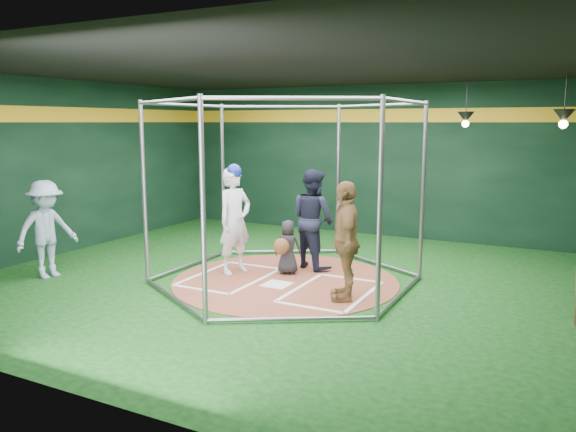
% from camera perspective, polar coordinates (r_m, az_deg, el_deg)
% --- Properties ---
extents(room_shell, '(10.10, 9.10, 3.53)m').
position_cam_1_polar(room_shell, '(9.22, -0.26, 3.93)').
color(room_shell, '#0C360D').
rests_on(room_shell, ground).
extents(clay_disc, '(3.80, 3.80, 0.01)m').
position_cam_1_polar(clay_disc, '(9.55, -0.28, -6.58)').
color(clay_disc, brown).
rests_on(clay_disc, ground).
extents(home_plate, '(0.43, 0.43, 0.01)m').
position_cam_1_polar(home_plate, '(9.29, -1.13, -6.96)').
color(home_plate, white).
rests_on(home_plate, clay_disc).
extents(batter_box_left, '(1.17, 1.77, 0.01)m').
position_cam_1_polar(batter_box_left, '(9.80, -5.92, -6.14)').
color(batter_box_left, white).
rests_on(batter_box_left, clay_disc).
extents(batter_box_right, '(1.17, 1.77, 0.01)m').
position_cam_1_polar(batter_box_right, '(8.94, 4.44, -7.66)').
color(batter_box_right, white).
rests_on(batter_box_right, clay_disc).
extents(batting_cage, '(4.05, 4.67, 3.00)m').
position_cam_1_polar(batting_cage, '(9.24, -0.28, 2.35)').
color(batting_cage, gray).
rests_on(batting_cage, ground).
extents(pendant_lamp_near, '(0.34, 0.34, 0.90)m').
position_cam_1_polar(pendant_lamp_near, '(11.91, 17.61, 9.51)').
color(pendant_lamp_near, black).
rests_on(pendant_lamp_near, room_shell).
extents(pendant_lamp_far, '(0.34, 0.34, 0.90)m').
position_cam_1_polar(pendant_lamp_far, '(10.14, 26.22, 9.05)').
color(pendant_lamp_far, black).
rests_on(pendant_lamp_far, room_shell).
extents(batter_figure, '(0.63, 0.78, 1.93)m').
position_cam_1_polar(batter_figure, '(9.88, -5.42, -0.34)').
color(batter_figure, silver).
rests_on(batter_figure, clay_disc).
extents(visitor_leopard, '(0.84, 1.14, 1.79)m').
position_cam_1_polar(visitor_leopard, '(8.40, 5.87, -2.51)').
color(visitor_leopard, '#B0844B').
rests_on(visitor_leopard, clay_disc).
extents(catcher_figure, '(0.54, 0.60, 0.96)m').
position_cam_1_polar(catcher_figure, '(9.82, -0.10, -3.15)').
color(catcher_figure, black).
rests_on(catcher_figure, clay_disc).
extents(umpire, '(1.09, 1.00, 1.82)m').
position_cam_1_polar(umpire, '(10.19, 2.55, -0.27)').
color(umpire, black).
rests_on(umpire, clay_disc).
extents(bystander_blue, '(0.83, 1.19, 1.68)m').
position_cam_1_polar(bystander_blue, '(10.45, -23.34, -1.26)').
color(bystander_blue, '#90A6BF').
rests_on(bystander_blue, ground).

